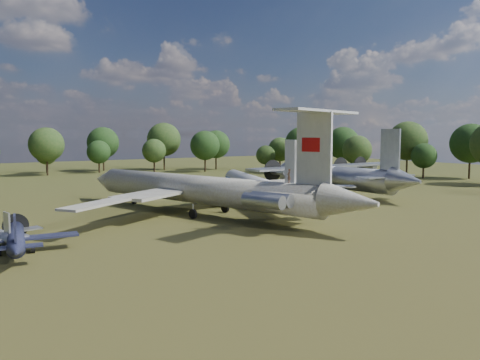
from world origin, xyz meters
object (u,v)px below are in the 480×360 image
tu104_jet (257,191)px  an12_transport (332,180)px  small_prop_west (16,242)px  person_on_il62 (289,176)px  il62_airliner (199,195)px

tu104_jet → an12_transport: size_ratio=1.11×
small_prop_west → an12_transport: bearing=23.9°
small_prop_west → person_on_il62: bearing=-0.8°
an12_transport → small_prop_west: (-59.61, -17.93, -1.58)m
il62_airliner → an12_transport: size_ratio=1.39×
il62_airliner → person_on_il62: bearing=-90.0°
an12_transport → person_on_il62: person_on_il62 is taller
small_prop_west → il62_airliner: bearing=30.0°
il62_airliner → an12_transport: bearing=-5.4°
small_prop_west → person_on_il62: 31.41m
tu104_jet → an12_transport: 21.51m
il62_airliner → tu104_jet: il62_airliner is taller
il62_airliner → an12_transport: il62_airliner is taller
il62_airliner → small_prop_west: bearing=-174.4°
il62_airliner → person_on_il62: 16.34m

